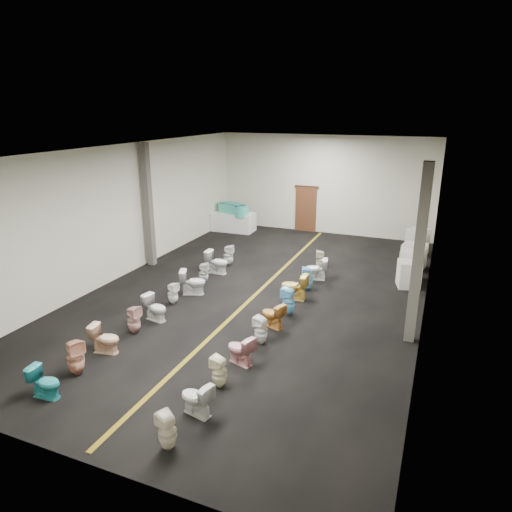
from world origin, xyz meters
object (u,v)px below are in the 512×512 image
Objects in this scene: toilet_left_8 at (217,262)px; toilet_right_6 at (289,301)px; display_table at (233,222)px; toilet_right_7 at (294,287)px; toilet_left_0 at (45,382)px; toilet_left_3 at (134,320)px; toilet_right_3 at (240,349)px; bathtub at (233,209)px; appliance_crate_c at (414,256)px; toilet_left_1 at (76,357)px; toilet_right_1 at (196,398)px; appliance_crate_a at (409,274)px; toilet_left_4 at (155,308)px; toilet_left_2 at (105,339)px; toilet_right_9 at (316,269)px; toilet_left_9 at (229,255)px; appliance_crate_d at (417,241)px; toilet_right_8 at (307,279)px; toilet_right_5 at (273,315)px; toilet_left_5 at (173,293)px; toilet_right_10 at (321,260)px; toilet_right_0 at (167,431)px; toilet_left_7 at (204,273)px; toilet_left_6 at (193,282)px; toilet_right_2 at (219,372)px; appliance_crate_b at (411,265)px; toilet_right_4 at (261,330)px.

toilet_left_8 is 1.01× the size of toilet_right_6.
display_table reaches higher than toilet_right_7.
toilet_left_3 is at bearing -3.63° from toilet_left_0.
toilet_left_8 is 6.15m from toilet_right_3.
bathtub reaches higher than appliance_crate_c.
bathtub is 5.95m from toilet_left_8.
toilet_left_1 is at bearing -121.75° from appliance_crate_c.
toilet_right_1 is at bearing 17.91° from toilet_right_3.
appliance_crate_a is 1.20× the size of toilet_left_4.
toilet_right_9 is (3.40, 6.71, 0.02)m from toilet_left_2.
appliance_crate_d is at bearing -64.32° from toilet_left_9.
toilet_right_1 is 6.93m from toilet_right_8.
toilet_left_2 is 1.02× the size of toilet_right_5.
toilet_left_5 is (-0.15, 1.12, -0.03)m from toilet_left_4.
bathtub is 6.55m from toilet_right_10.
appliance_crate_a reaches higher than toilet_right_0.
toilet_left_3 reaches higher than toilet_left_0.
toilet_left_8 is at bearing 12.78° from toilet_left_4.
toilet_left_7 is at bearing -103.34° from toilet_right_6.
toilet_left_2 is 0.88× the size of toilet_right_6.
toilet_left_8 is (-0.02, 1.04, 0.06)m from toilet_left_7.
toilet_right_3 is at bearing -158.03° from toilet_left_6.
display_table is 12.90m from toilet_right_2.
appliance_crate_b is 1.25m from appliance_crate_c.
appliance_crate_c is 1.28× the size of toilet_left_7.
toilet_left_2 is at bearing 156.20° from toilet_left_6.
toilet_left_1 is at bearing -35.80° from toilet_right_4.
toilet_left_4 is 0.96× the size of toilet_right_9.
appliance_crate_b is at bearing -79.19° from toilet_left_6.
toilet_left_7 is 3.25m from toilet_right_7.
appliance_crate_c reaches higher than toilet_right_9.
toilet_left_8 reaches higher than toilet_left_6.
toilet_right_3 is at bearing -2.29° from toilet_right_7.
toilet_right_3 is at bearing -150.24° from toilet_left_8.
display_table reaches higher than toilet_left_2.
toilet_left_5 is (-6.43, -6.17, -0.11)m from appliance_crate_c.
toilet_left_4 is at bearing -78.99° from toilet_right_4.
bathtub is 13.67m from toilet_left_0.
toilet_left_6 reaches higher than toilet_right_10.
bathtub is 2.18× the size of toilet_left_6.
toilet_right_9 is at bearing -100.57° from toilet_left_9.
toilet_right_7 is at bearing -116.74° from appliance_crate_d.
toilet_right_8 is (-3.01, -5.39, -0.13)m from appliance_crate_d.
toilet_left_1 is 1.19× the size of toilet_right_3.
toilet_left_4 is 6.62m from toilet_right_10.
toilet_left_5 is 0.95× the size of toilet_right_0.
toilet_left_7 is at bearing -12.77° from toilet_left_6.
toilet_left_2 is at bearing -58.04° from toilet_right_3.
appliance_crate_b reaches higher than toilet_right_9.
toilet_right_1 is at bearing -165.75° from toilet_left_9.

